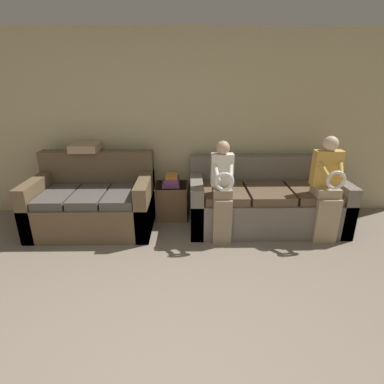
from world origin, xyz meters
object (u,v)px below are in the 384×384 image
Objects in this scene: couch_side at (94,203)px; child_left_seated at (222,188)px; book_stack at (172,180)px; throw_pillow at (86,147)px; child_right_seated at (327,185)px; couch_main at (264,202)px; side_shelf at (172,200)px.

child_left_seated is at bearing -11.93° from couch_side.
couch_side reaches higher than book_stack.
throw_pillow is at bearing 178.18° from book_stack.
couch_side is 2.99m from child_right_seated.
couch_main is 2.57m from throw_pillow.
side_shelf is at bearing 134.80° from child_left_seated.
child_left_seated is 0.96× the size of child_right_seated.
book_stack is (1.03, 0.29, 0.22)m from couch_side.
throw_pillow reaches higher than couch_main.
child_left_seated is 1.27m from child_right_seated.
side_shelf is 1.40m from throw_pillow.
couch_main reaches higher than side_shelf.
side_shelf is at bearing 16.38° from couch_side.
book_stack is 1.26m from throw_pillow.
book_stack is (-1.92, 0.64, -0.14)m from child_right_seated.
book_stack reaches higher than side_shelf.
side_shelf is (-0.65, 0.66, -0.43)m from child_left_seated.
couch_side is at bearing -164.12° from book_stack.
couch_side is 1.26× the size of child_left_seated.
couch_main is at bearing 32.11° from child_left_seated.
book_stack is at bearing 161.50° from child_right_seated.
child_right_seated is at bearing -12.41° from throw_pillow.
child_right_seated reaches higher than book_stack.
couch_main is 1.33m from book_stack.
child_right_seated is 3.18m from throw_pillow.
child_left_seated is 0.92m from book_stack.
child_right_seated reaches higher than child_left_seated.
child_right_seated is at bearing -18.68° from side_shelf.
child_right_seated is at bearing -31.77° from couch_main.
side_shelf is at bearing -1.42° from throw_pillow.
child_right_seated is 4.25× the size of book_stack.
throw_pillow is (-1.17, 0.04, 0.47)m from book_stack.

